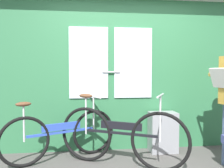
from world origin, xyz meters
TOP-DOWN VIEW (x-y plane):
  - train_door_wall at (-0.01, 1.14)m, footprint 4.02×0.28m
  - bicycle_near_door at (-0.15, 0.44)m, footprint 1.60×0.86m
  - bicycle_leaning_behind at (-0.95, 0.75)m, footprint 1.55×0.78m
  - trash_bin_by_wall at (0.59, 0.92)m, footprint 0.42×0.28m

SIDE VIEW (x-z plane):
  - trash_bin_by_wall at x=0.59m, z-range 0.00..0.62m
  - bicycle_leaning_behind at x=-0.95m, z-range -0.08..0.80m
  - bicycle_near_door at x=-0.15m, z-range -0.08..0.88m
  - train_door_wall at x=-0.01m, z-range 0.05..2.48m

